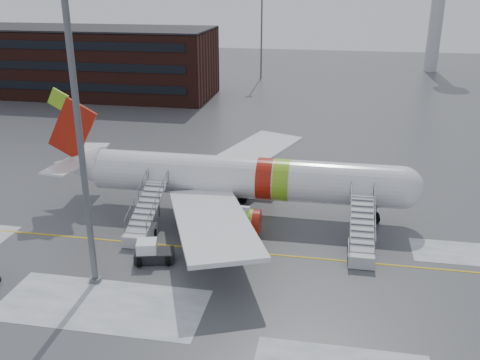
% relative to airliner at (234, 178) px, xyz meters
% --- Properties ---
extents(ground, '(260.00, 260.00, 0.00)m').
position_rel_airliner_xyz_m(ground, '(0.15, -6.71, -3.42)').
color(ground, '#494C4F').
rests_on(ground, ground).
extents(airliner, '(35.03, 32.97, 11.18)m').
position_rel_airliner_xyz_m(airliner, '(0.00, 0.00, 0.00)').
color(airliner, silver).
rests_on(airliner, ground).
extents(airstair_fwd, '(2.05, 7.70, 3.48)m').
position_rel_airliner_xyz_m(airstair_fwd, '(11.52, -6.54, -2.35)').
color(airstair_fwd, '#B6B9BE').
rests_on(airstair_fwd, ground).
extents(airstair_aft, '(2.05, 7.70, 3.48)m').
position_rel_airliner_xyz_m(airstair_aft, '(-6.61, -6.54, -2.35)').
color(airstair_aft, '#BABDC2').
rests_on(airstair_aft, ground).
extents(pushback_tug, '(3.32, 2.81, 1.72)m').
position_rel_airliner_xyz_m(pushback_tug, '(-4.47, -10.41, -2.66)').
color(pushback_tug, black).
rests_on(pushback_tug, ground).
extents(light_mast_near, '(1.20, 1.20, 25.41)m').
position_rel_airliner_xyz_m(light_mast_near, '(-7.55, -13.99, 9.73)').
color(light_mast_near, '#595B60').
rests_on(light_mast_near, ground).
extents(terminal_building, '(62.00, 16.11, 12.30)m').
position_rel_airliner_xyz_m(terminal_building, '(-44.85, 48.27, 2.78)').
color(terminal_building, '#3F1E16').
rests_on(terminal_building, ground).
extents(light_mast_far_n, '(1.20, 1.20, 24.25)m').
position_rel_airliner_xyz_m(light_mast_far_n, '(-7.85, 71.29, 10.42)').
color(light_mast_far_n, '#595B60').
rests_on(light_mast_far_n, ground).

